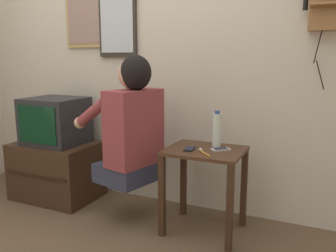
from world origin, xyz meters
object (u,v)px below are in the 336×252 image
object	(u,v)px
cell_phone_spare	(221,149)
toothbrush	(204,153)
television	(55,121)
framed_picture	(85,20)
wall_mirror	(117,12)
cell_phone_held	(190,149)
person	(131,125)
water_bottle	(217,130)

from	to	relation	value
cell_phone_spare	toothbrush	size ratio (longest dim) A/B	1.12
television	cell_phone_spare	world-z (taller)	television
television	framed_picture	distance (m)	0.91
wall_mirror	cell_phone_held	xyz separation A→B (m)	(0.81, -0.41, -0.97)
television	person	bearing A→B (deg)	-8.90
wall_mirror	framed_picture	bearing A→B (deg)	179.47
framed_picture	wall_mirror	xyz separation A→B (m)	(0.34, -0.00, 0.05)
framed_picture	toothbrush	world-z (taller)	framed_picture
framed_picture	wall_mirror	world-z (taller)	wall_mirror
person	cell_phone_held	size ratio (longest dim) A/B	7.03
framed_picture	toothbrush	distance (m)	1.64
wall_mirror	water_bottle	bearing A→B (deg)	-15.22
person	water_bottle	distance (m)	0.61
person	cell_phone_held	distance (m)	0.46
person	wall_mirror	world-z (taller)	wall_mirror
framed_picture	cell_phone_spare	xyz separation A→B (m)	(1.34, -0.34, -0.93)
wall_mirror	person	bearing A→B (deg)	-49.31
water_bottle	toothbrush	size ratio (longest dim) A/B	2.17
person	toothbrush	size ratio (longest dim) A/B	7.85
cell_phone_spare	water_bottle	xyz separation A→B (m)	(-0.05, 0.08, 0.11)
toothbrush	person	bearing A→B (deg)	131.64
framed_picture	water_bottle	size ratio (longest dim) A/B	1.82
person	cell_phone_spare	size ratio (longest dim) A/B	7.02
wall_mirror	water_bottle	size ratio (longest dim) A/B	2.82
cell_phone_spare	toothbrush	world-z (taller)	toothbrush
television	cell_phone_held	world-z (taller)	television
wall_mirror	water_bottle	distance (m)	1.31
framed_picture	cell_phone_held	world-z (taller)	framed_picture
framed_picture	cell_phone_spare	distance (m)	1.67
person	framed_picture	distance (m)	1.14
water_bottle	framed_picture	bearing A→B (deg)	168.50
framed_picture	toothbrush	size ratio (longest dim) A/B	3.94
cell_phone_held	toothbrush	xyz separation A→B (m)	(0.12, -0.06, 0.00)
toothbrush	cell_phone_spare	bearing A→B (deg)	16.50
person	cell_phone_spare	bearing A→B (deg)	-67.78
framed_picture	television	bearing A→B (deg)	-111.28
framed_picture	cell_phone_spare	bearing A→B (deg)	-14.14
person	cell_phone_spare	distance (m)	0.66
wall_mirror	water_bottle	xyz separation A→B (m)	(0.95, -0.26, -0.86)
toothbrush	framed_picture	bearing A→B (deg)	115.35
television	framed_picture	world-z (taller)	framed_picture
cell_phone_held	cell_phone_spare	bearing A→B (deg)	13.65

